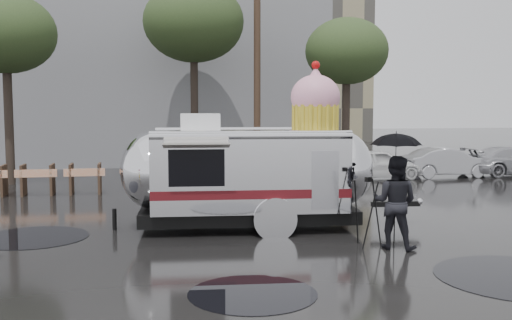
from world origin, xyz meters
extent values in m
plane|color=black|center=(0.00, 0.00, 0.00)|extent=(120.00, 120.00, 0.00)
cylinder|color=black|center=(-4.60, 3.40, 0.01)|extent=(2.40, 2.40, 0.01)
cylinder|color=black|center=(-0.54, -1.43, 0.01)|extent=(2.02, 2.02, 0.01)
cube|color=slate|center=(-4.00, 24.00, 6.50)|extent=(22.00, 12.00, 13.00)
cylinder|color=#473323|center=(2.50, 14.00, 4.50)|extent=(0.28, 0.28, 9.00)
cylinder|color=#382D26|center=(-7.00, 13.00, 2.93)|extent=(0.32, 0.32, 5.85)
ellipsoid|color=#293C1D|center=(-7.00, 13.00, 5.52)|extent=(3.64, 3.64, 2.86)
cylinder|color=#382D26|center=(0.00, 15.00, 3.38)|extent=(0.32, 0.32, 6.75)
ellipsoid|color=#293C1D|center=(0.00, 15.00, 6.38)|extent=(4.20, 4.20, 3.30)
cylinder|color=#382D26|center=(6.00, 13.00, 2.70)|extent=(0.32, 0.32, 5.40)
ellipsoid|color=#293C1D|center=(6.00, 13.00, 5.10)|extent=(3.36, 3.36, 2.64)
cube|color=#473323|center=(-6.60, 10.00, 0.50)|extent=(0.08, 0.80, 1.00)
cube|color=#473323|center=(-6.00, 10.00, 0.50)|extent=(0.08, 0.80, 1.00)
cube|color=#473323|center=(-5.10, 10.00, 0.50)|extent=(0.08, 0.80, 1.00)
cube|color=#E5590C|center=(-5.55, 9.62, 0.75)|extent=(1.30, 0.04, 0.25)
cube|color=#473323|center=(-4.50, 10.00, 0.50)|extent=(0.08, 0.80, 1.00)
cube|color=#473323|center=(-3.60, 10.00, 0.50)|extent=(0.08, 0.80, 1.00)
cube|color=#E5590C|center=(-4.05, 9.62, 0.75)|extent=(1.30, 0.04, 0.25)
imported|color=silver|center=(7.00, 12.00, 0.70)|extent=(4.00, 1.80, 1.40)
imported|color=#B2B2B7|center=(10.00, 12.00, 0.70)|extent=(4.00, 1.80, 1.40)
cube|color=silver|center=(0.27, 3.59, 1.42)|extent=(4.64, 2.70, 1.82)
ellipsoid|color=silver|center=(2.49, 3.40, 1.42)|extent=(1.71, 2.45, 1.82)
ellipsoid|color=silver|center=(-1.95, 3.78, 1.42)|extent=(1.71, 2.45, 1.82)
cube|color=black|center=(0.27, 3.59, 0.35)|extent=(5.22, 2.45, 0.30)
cylinder|color=black|center=(0.69, 2.51, 0.35)|extent=(0.73, 0.28, 0.71)
cylinder|color=black|center=(0.87, 4.59, 0.35)|extent=(0.73, 0.28, 0.71)
cylinder|color=silver|center=(0.68, 2.37, 0.41)|extent=(0.98, 0.18, 0.97)
cube|color=black|center=(3.91, 3.28, 0.51)|extent=(1.22, 0.23, 0.12)
sphere|color=silver|center=(4.51, 3.23, 0.56)|extent=(0.18, 0.18, 0.16)
cylinder|color=black|center=(-2.86, 3.86, 0.25)|extent=(0.11, 0.11, 0.51)
cube|color=#551015|center=(0.17, 2.43, 0.96)|extent=(4.44, 0.41, 0.20)
cube|color=#551015|center=(0.37, 4.75, 0.96)|extent=(4.44, 0.41, 0.20)
cube|color=black|center=(-1.04, 2.52, 1.57)|extent=(1.21, 0.13, 0.81)
cube|color=#A4A097|center=(-1.06, 2.28, 2.08)|extent=(1.46, 0.62, 0.14)
cube|color=silver|center=(1.79, 2.28, 1.27)|extent=(0.61, 0.08, 1.32)
cube|color=white|center=(-0.84, 3.68, 2.53)|extent=(0.96, 0.73, 0.38)
cylinder|color=yellow|center=(1.89, 3.45, 2.63)|extent=(1.14, 1.14, 0.61)
ellipsoid|color=#FEACC6|center=(1.89, 3.45, 3.12)|extent=(1.27, 1.27, 1.05)
cone|color=#FEACC6|center=(1.89, 3.45, 3.65)|extent=(0.55, 0.55, 0.41)
sphere|color=red|center=(1.89, 3.45, 3.87)|extent=(0.22, 0.22, 0.20)
imported|color=black|center=(2.84, 0.94, 0.95)|extent=(1.04, 0.95, 1.91)
imported|color=black|center=(2.84, 0.94, 1.98)|extent=(1.25, 1.25, 0.85)
cylinder|color=black|center=(2.84, 0.94, 0.83)|extent=(0.02, 0.02, 1.65)
cylinder|color=black|center=(2.62, 1.35, 0.69)|extent=(0.13, 0.30, 1.39)
cylinder|color=black|center=(2.20, 1.42, 0.69)|extent=(0.21, 0.26, 1.39)
cylinder|color=black|center=(2.36, 1.02, 0.69)|extent=(0.32, 0.08, 1.39)
cube|color=black|center=(2.39, 1.26, 1.40)|extent=(0.15, 0.13, 0.10)
camera|label=1|loc=(-2.18, -10.35, 2.92)|focal=42.00mm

